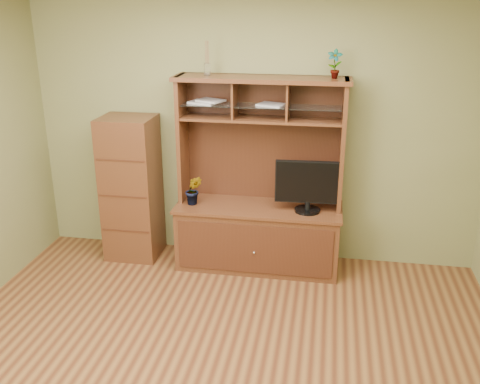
# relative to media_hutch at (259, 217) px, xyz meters

# --- Properties ---
(room) EXTENTS (4.54, 4.04, 2.74)m
(room) POSITION_rel_media_hutch_xyz_m (-0.10, -1.73, 0.83)
(room) COLOR #4F2816
(room) RESTS_ON ground
(media_hutch) EXTENTS (1.66, 0.61, 1.90)m
(media_hutch) POSITION_rel_media_hutch_xyz_m (0.00, 0.00, 0.00)
(media_hutch) COLOR #4C2815
(media_hutch) RESTS_ON room
(monitor) EXTENTS (0.64, 0.25, 0.51)m
(monitor) POSITION_rel_media_hutch_xyz_m (0.48, -0.08, 0.39)
(monitor) COLOR black
(monitor) RESTS_ON media_hutch
(orchid_plant) EXTENTS (0.18, 0.16, 0.30)m
(orchid_plant) POSITION_rel_media_hutch_xyz_m (-0.64, -0.08, 0.28)
(orchid_plant) COLOR #325C1F
(orchid_plant) RESTS_ON media_hutch
(top_plant) EXTENTS (0.15, 0.11, 0.26)m
(top_plant) POSITION_rel_media_hutch_xyz_m (0.66, 0.08, 1.51)
(top_plant) COLOR #426F27
(top_plant) RESTS_ON media_hutch
(reed_diffuser) EXTENTS (0.06, 0.06, 0.31)m
(reed_diffuser) POSITION_rel_media_hutch_xyz_m (-0.51, 0.08, 1.50)
(reed_diffuser) COLOR silver
(reed_diffuser) RESTS_ON media_hutch
(magazines) EXTENTS (0.96, 0.27, 0.04)m
(magazines) POSITION_rel_media_hutch_xyz_m (-0.32, 0.08, 1.13)
(magazines) COLOR silver
(magazines) RESTS_ON media_hutch
(side_cabinet) EXTENTS (0.53, 0.48, 1.49)m
(side_cabinet) POSITION_rel_media_hutch_xyz_m (-1.33, 0.01, 0.22)
(side_cabinet) COLOR #4C2815
(side_cabinet) RESTS_ON room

